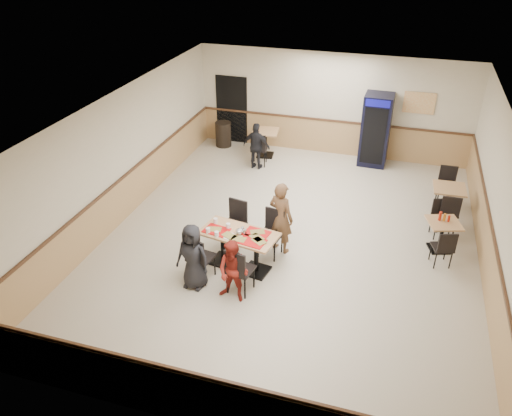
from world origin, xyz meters
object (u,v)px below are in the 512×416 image
(back_table, at_px, (265,139))
(lone_diner, at_px, (257,146))
(side_table_near, at_px, (442,231))
(pepsi_cooler, at_px, (376,130))
(diner_man_opposite, at_px, (281,218))
(diner_woman_right, at_px, (233,271))
(main_table, at_px, (239,244))
(diner_woman_left, at_px, (193,257))
(trash_bin, at_px, (223,134))
(side_table_far, at_px, (448,197))

(back_table, bearing_deg, lone_diner, -90.00)
(side_table_near, bearing_deg, pepsi_cooler, 114.31)
(diner_man_opposite, distance_m, lone_diner, 4.09)
(pepsi_cooler, bearing_deg, side_table_near, -64.06)
(diner_woman_right, bearing_deg, main_table, 111.91)
(main_table, relative_size, diner_woman_right, 1.30)
(diner_woman_right, height_order, side_table_near, diner_woman_right)
(diner_man_opposite, bearing_deg, side_table_near, -141.33)
(back_table, relative_size, pepsi_cooler, 0.41)
(diner_woman_left, bearing_deg, side_table_near, 35.45)
(back_table, xyz_separation_m, pepsi_cooler, (3.12, 0.39, 0.50))
(pepsi_cooler, bearing_deg, lone_diner, -155.84)
(diner_man_opposite, distance_m, back_table, 4.94)
(pepsi_cooler, height_order, trash_bin, pepsi_cooler)
(diner_man_opposite, height_order, side_table_near, diner_man_opposite)
(diner_man_opposite, height_order, back_table, diner_man_opposite)
(pepsi_cooler, relative_size, trash_bin, 2.66)
(main_table, relative_size, trash_bin, 2.13)
(main_table, distance_m, pepsi_cooler, 6.25)
(side_table_near, xyz_separation_m, trash_bin, (-6.41, 3.99, -0.08))
(diner_woman_right, relative_size, trash_bin, 1.64)
(side_table_near, bearing_deg, diner_man_opposite, -163.11)
(main_table, height_order, trash_bin, main_table)
(diner_woman_right, distance_m, back_table, 6.57)
(lone_diner, xyz_separation_m, pepsi_cooler, (3.12, 1.30, 0.35))
(diner_woman_left, bearing_deg, trash_bin, 110.67)
(side_table_far, xyz_separation_m, trash_bin, (-6.55, 2.50, -0.13))
(main_table, relative_size, side_table_near, 2.02)
(diner_woman_left, bearing_deg, main_table, 57.55)
(diner_man_opposite, relative_size, trash_bin, 2.09)
(lone_diner, distance_m, side_table_far, 5.24)
(side_table_near, bearing_deg, trash_bin, 148.08)
(pepsi_cooler, bearing_deg, diner_woman_left, -110.70)
(side_table_far, distance_m, trash_bin, 7.01)
(diner_man_opposite, xyz_separation_m, side_table_near, (3.29, 1.00, -0.34))
(side_table_far, bearing_deg, back_table, 157.10)
(diner_woman_right, bearing_deg, trash_bin, 120.96)
(main_table, xyz_separation_m, diner_man_opposite, (0.64, 0.83, 0.26))
(side_table_far, bearing_deg, main_table, -140.76)
(diner_woman_right, xyz_separation_m, side_table_near, (3.71, 2.81, -0.17))
(main_table, relative_size, diner_woman_left, 1.21)
(main_table, bearing_deg, side_table_far, 49.04)
(diner_man_opposite, bearing_deg, main_table, 74.07)
(side_table_far, bearing_deg, diner_woman_right, -131.82)
(trash_bin, bearing_deg, back_table, -13.46)
(side_table_near, bearing_deg, diner_woman_left, -149.79)
(diner_woman_right, distance_m, pepsi_cooler, 7.11)
(diner_woman_left, distance_m, side_table_far, 6.28)
(main_table, xyz_separation_m, diner_woman_right, (0.22, -0.98, 0.09))
(diner_man_opposite, relative_size, side_table_far, 2.07)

